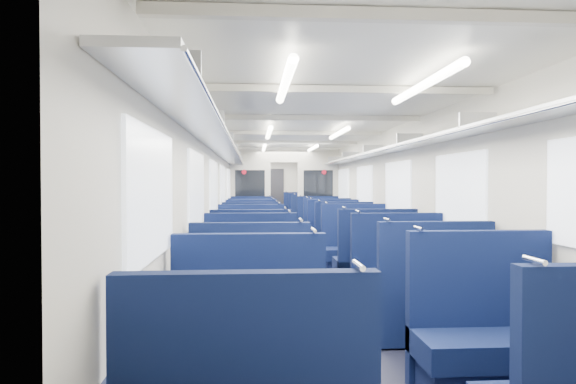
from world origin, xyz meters
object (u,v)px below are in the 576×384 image
(seat_3, at_px, (487,344))
(seat_16, at_px, (252,233))
(end_door, at_px, (274,195))
(seat_15, at_px, (334,238))
(seat_5, at_px, (430,304))
(seat_23, at_px, (305,219))
(seat_20, at_px, (252,222))
(seat_19, at_px, (318,228))
(seat_2, at_px, (249,354))
(seat_7, at_px, (400,284))
(seat_22, at_px, (252,219))
(seat_27, at_px, (299,214))
(seat_13, at_px, (342,244))
(seat_26, at_px, (252,214))
(seat_12, at_px, (251,245))
(seat_4, at_px, (250,307))
(seat_8, at_px, (251,268))
(seat_6, at_px, (251,283))
(seat_9, at_px, (375,266))
(bulkhead, at_px, (284,192))
(seat_17, at_px, (326,233))
(seat_14, at_px, (252,239))
(seat_18, at_px, (252,228))
(seat_11, at_px, (355,253))
(seat_10, at_px, (251,254))
(seat_21, at_px, (309,221))
(seat_24, at_px, (252,217))
(seat_25, at_px, (302,216))

(seat_3, xyz_separation_m, seat_16, (-1.66, 7.98, 0.00))
(end_door, distance_m, seat_15, 9.30)
(seat_5, relative_size, seat_23, 1.00)
(seat_20, bearing_deg, seat_19, -50.65)
(seat_2, relative_size, seat_23, 1.00)
(seat_7, height_order, seat_22, same)
(seat_19, bearing_deg, seat_27, 90.00)
(seat_13, relative_size, seat_26, 1.00)
(seat_12, relative_size, seat_26, 1.00)
(seat_4, bearing_deg, seat_8, 90.00)
(seat_5, height_order, seat_13, same)
(seat_15, height_order, seat_23, same)
(seat_7, distance_m, seat_19, 7.07)
(seat_20, bearing_deg, seat_12, -90.00)
(seat_2, distance_m, seat_6, 2.34)
(seat_23, bearing_deg, seat_7, -90.00)
(seat_5, height_order, seat_9, same)
(seat_13, bearing_deg, seat_15, 90.00)
(bulkhead, xyz_separation_m, seat_17, (0.83, -1.77, -0.87))
(end_door, xyz_separation_m, seat_6, (-0.83, -13.74, -0.64))
(seat_3, height_order, seat_19, same)
(seat_16, relative_size, seat_26, 1.00)
(seat_14, relative_size, seat_18, 1.00)
(seat_18, bearing_deg, seat_26, 90.00)
(end_door, distance_m, seat_11, 11.40)
(seat_16, xyz_separation_m, seat_22, (0.00, 4.30, 0.00))
(seat_20, distance_m, seat_27, 3.83)
(seat_8, distance_m, seat_17, 4.89)
(seat_2, distance_m, seat_15, 7.04)
(seat_9, distance_m, seat_11, 1.34)
(seat_10, distance_m, seat_18, 4.66)
(seat_13, relative_size, seat_18, 1.00)
(seat_26, bearing_deg, seat_27, -2.46)
(seat_23, height_order, seat_27, same)
(seat_7, height_order, seat_12, same)
(end_door, relative_size, seat_21, 1.71)
(seat_2, distance_m, seat_20, 11.30)
(seat_7, xyz_separation_m, seat_22, (-1.66, 10.15, 0.00))
(bulkhead, relative_size, seat_7, 2.39)
(seat_4, distance_m, seat_12, 4.60)
(seat_10, relative_size, seat_15, 1.00)
(seat_22, bearing_deg, seat_23, 1.54)
(seat_24, xyz_separation_m, seat_27, (1.66, 1.31, 0.00))
(seat_10, xyz_separation_m, seat_25, (1.66, 8.79, 0.00))
(seat_13, bearing_deg, seat_23, 90.00)
(seat_18, height_order, seat_24, same)
(seat_16, relative_size, seat_27, 1.00)
(seat_20, bearing_deg, end_door, 80.14)
(seat_2, relative_size, seat_26, 1.00)
(seat_19, distance_m, seat_24, 4.48)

